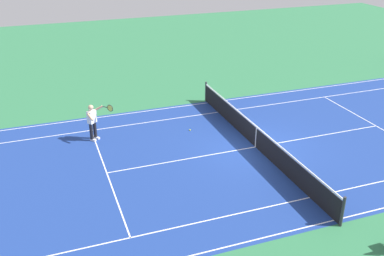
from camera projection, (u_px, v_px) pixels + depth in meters
name	position (u px, v px, depth m)	size (l,w,h in m)	color
ground_plane	(255.00, 147.00, 18.95)	(60.00, 60.00, 0.00)	#2D7247
court_slab	(255.00, 147.00, 18.95)	(24.20, 11.40, 0.00)	navy
court_line_markings	(255.00, 147.00, 18.94)	(23.85, 11.05, 0.01)	white
tennis_net	(256.00, 137.00, 18.74)	(0.10, 11.70, 1.08)	#2D2D33
tennis_player_near	(93.00, 120.00, 19.21)	(1.10, 0.74, 1.70)	black
tennis_ball	(190.00, 130.00, 20.44)	(0.07, 0.07, 0.07)	#CCE01E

